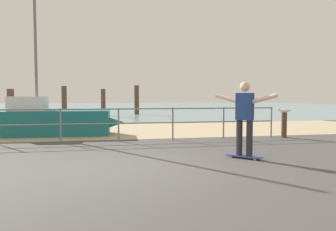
# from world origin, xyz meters

# --- Properties ---
(ground_plane) EXTENTS (24.00, 10.00, 0.04)m
(ground_plane) POSITION_xyz_m (0.00, -1.00, 0.00)
(ground_plane) COLOR #474444
(ground_plane) RESTS_ON ground
(beach_strip) EXTENTS (24.00, 6.00, 0.04)m
(beach_strip) POSITION_xyz_m (0.00, 7.00, 0.00)
(beach_strip) COLOR tan
(beach_strip) RESTS_ON ground
(sea_surface) EXTENTS (72.00, 50.00, 0.04)m
(sea_surface) POSITION_xyz_m (0.00, 35.00, 0.00)
(sea_surface) COLOR #75939E
(sea_surface) RESTS_ON ground
(railing_fence) EXTENTS (11.95, 0.05, 1.05)m
(railing_fence) POSITION_xyz_m (-0.67, 3.60, 0.70)
(railing_fence) COLOR slate
(railing_fence) RESTS_ON ground
(sailboat) EXTENTS (5.00, 1.64, 5.41)m
(sailboat) POSITION_xyz_m (-2.11, 5.67, 0.52)
(sailboat) COLOR #19666B
(sailboat) RESTS_ON ground
(skateboard) EXTENTS (0.69, 0.72, 0.08)m
(skateboard) POSITION_xyz_m (2.81, 0.33, 0.07)
(skateboard) COLOR #334C8C
(skateboard) RESTS_ON ground
(skateboarder) EXTENTS (1.04, 1.13, 1.65)m
(skateboarder) POSITION_xyz_m (2.81, 0.33, 1.02)
(skateboarder) COLOR #26262B
(skateboarder) RESTS_ON skateboard
(bollard_short) EXTENTS (0.18, 0.18, 0.85)m
(bollard_short) POSITION_xyz_m (5.69, 3.50, 0.42)
(bollard_short) COLOR #513826
(bollard_short) RESTS_ON ground
(seagull) EXTENTS (0.48, 0.23, 0.18)m
(seagull) POSITION_xyz_m (5.68, 3.51, 0.92)
(seagull) COLOR white
(seagull) RESTS_ON bollard_short
(groyne_post_0) EXTENTS (0.37, 0.37, 1.81)m
(groyne_post_0) POSITION_xyz_m (-5.30, 12.79, 0.90)
(groyne_post_0) COLOR #513826
(groyne_post_0) RESTS_ON ground
(groyne_post_1) EXTENTS (0.33, 0.33, 2.07)m
(groyne_post_1) POSITION_xyz_m (-2.80, 15.69, 1.03)
(groyne_post_1) COLOR #513826
(groyne_post_1) RESTS_ON ground
(groyne_post_2) EXTENTS (0.32, 0.32, 1.92)m
(groyne_post_2) POSITION_xyz_m (-0.30, 16.98, 0.96)
(groyne_post_2) COLOR #513826
(groyne_post_2) RESTS_ON ground
(groyne_post_3) EXTENTS (0.36, 0.36, 2.23)m
(groyne_post_3) POSITION_xyz_m (2.20, 18.26, 1.11)
(groyne_post_3) COLOR #513826
(groyne_post_3) RESTS_ON ground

